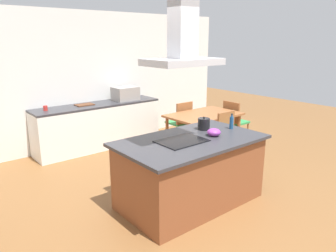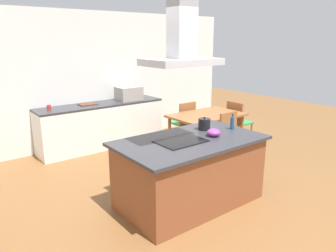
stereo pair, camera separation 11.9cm
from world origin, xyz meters
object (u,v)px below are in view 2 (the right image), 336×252
Objects in this scene: cutting_board at (88,104)px; chair_facing_island at (232,134)px; cooktop at (181,141)px; mixing_bowl at (214,133)px; olive_oil_bottle at (232,123)px; tea_kettle at (204,124)px; coffee_mug_red at (49,107)px; chair_at_right_end at (237,119)px; chair_facing_back_wall at (184,120)px; countertop_microwave at (129,93)px; dining_table at (207,118)px; range_hood at (182,43)px.

chair_facing_island is (1.73, -2.23, -0.40)m from cutting_board.
mixing_bowl is at bearing -10.49° from cooktop.
olive_oil_bottle reaches higher than cutting_board.
tea_kettle is 3.00m from coffee_mug_red.
chair_facing_back_wall is (-0.92, 0.67, 0.00)m from chair_at_right_end.
countertop_microwave is 0.56× the size of chair_facing_island.
coffee_mug_red reaches higher than chair_at_right_end.
cooktop is 0.66m from tea_kettle.
chair_facing_back_wall is (0.00, 0.67, -0.16)m from dining_table.
cooktop is at bearing -158.63° from chair_facing_island.
cutting_board reaches higher than cooktop.
cooktop reaches higher than chair_facing_island.
tea_kettle is 1.67m from dining_table.
dining_table is (2.50, -1.55, -0.28)m from coffee_mug_red.
cooktop is 0.50m from mixing_bowl.
countertop_microwave is 0.56× the size of range_hood.
tea_kettle is 0.45× the size of countertop_microwave.
range_hood is (-2.71, -1.37, 1.59)m from chair_at_right_end.
cooktop is at bearing -76.40° from coffee_mug_red.
cutting_board is 3.10m from chair_at_right_end.
cooktop reaches higher than chair_facing_back_wall.
coffee_mug_red is at bearing 148.16° from dining_table.
cutting_board is (-0.56, 2.71, -0.07)m from tea_kettle.
countertop_microwave is at bearing 118.58° from dining_table.
countertop_microwave reaches higher than cooktop.
olive_oil_bottle is 0.16× the size of dining_table.
tea_kettle is at bearing 19.43° from range_hood.
cutting_board is at bearing 106.87° from olive_oil_bottle.
dining_table is (0.82, -1.51, -0.37)m from countertop_microwave.
chair_facing_back_wall is at bearing 48.60° from cooktop.
olive_oil_bottle is at bearing -0.58° from range_hood.
tea_kettle is 0.25× the size of chair_facing_back_wall.
cooktop is 1.76× the size of cutting_board.
range_hood is at bearing -91.11° from cutting_board.
olive_oil_bottle is at bearing -73.13° from cutting_board.
chair_at_right_end is (3.41, -1.55, -0.44)m from coffee_mug_red.
range_hood is at bearing -160.57° from tea_kettle.
tea_kettle reaches higher than mixing_bowl.
mixing_bowl is 2.69m from chair_at_right_end.
countertop_microwave is 2.39m from chair_facing_island.
tea_kettle is at bearing -135.66° from dining_table.
cutting_board is 0.24× the size of dining_table.
coffee_mug_red is (-1.20, 3.01, -0.01)m from mixing_bowl.
dining_table is 1.57× the size of chair_at_right_end.
mixing_bowl is at bearing -121.44° from chair_facing_back_wall.
tea_kettle is 0.66× the size of cutting_board.
olive_oil_bottle reaches higher than chair_facing_island.
countertop_microwave reaches higher than dining_table.
mixing_bowl is at bearing -81.78° from cutting_board.
mixing_bowl is (-0.12, -0.31, -0.03)m from tea_kettle.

